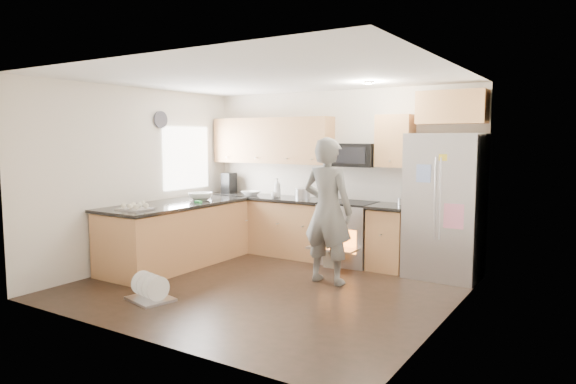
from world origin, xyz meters
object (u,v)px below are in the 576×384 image
Objects in this scene: dish_rack at (150,293)px; refrigerator at (445,206)px; stove_range at (348,219)px; person at (328,211)px.

refrigerator is at bearing 47.63° from dish_rack.
dish_rack is at bearing -112.40° from stove_range.
person is 3.20× the size of dish_rack.
stove_range is 0.93× the size of refrigerator.
refrigerator is at bearing -136.27° from person.
person is at bearing -136.65° from refrigerator.
dish_rack is (-1.38, -1.75, -0.86)m from person.
person is at bearing -78.61° from stove_range.
stove_range is 3.04× the size of dish_rack.
refrigerator reaches higher than dish_rack.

